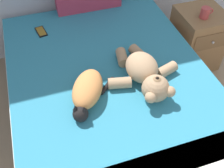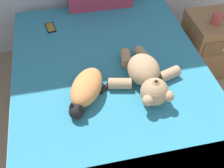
% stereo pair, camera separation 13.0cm
% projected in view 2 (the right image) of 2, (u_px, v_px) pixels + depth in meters
% --- Properties ---
extents(bed, '(1.49, 2.01, 0.52)m').
position_uv_depth(bed, '(112.00, 97.00, 2.16)').
color(bed, olive).
rests_on(bed, ground_plane).
extents(cat, '(0.38, 0.41, 0.15)m').
position_uv_depth(cat, '(86.00, 89.00, 1.77)').
color(cat, '#D18447').
rests_on(cat, bed).
extents(teddy_bear, '(0.53, 0.60, 0.20)m').
position_uv_depth(teddy_bear, '(146.00, 76.00, 1.83)').
color(teddy_bear, tan).
rests_on(teddy_bear, bed).
extents(cell_phone, '(0.10, 0.16, 0.01)m').
position_uv_depth(cell_phone, '(50.00, 27.00, 2.35)').
color(cell_phone, black).
rests_on(cell_phone, bed).
extents(nightstand, '(0.41, 0.45, 0.58)m').
position_uv_depth(nightstand, '(207.00, 45.00, 2.56)').
color(nightstand, olive).
rests_on(nightstand, ground_plane).
extents(mug, '(0.12, 0.08, 0.09)m').
position_uv_depth(mug, '(217.00, 18.00, 2.26)').
color(mug, '#B23F3F').
rests_on(mug, nightstand).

